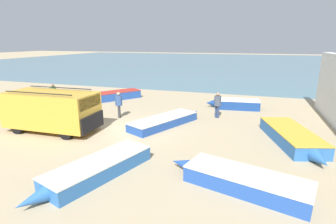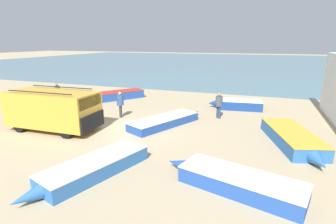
{
  "view_description": "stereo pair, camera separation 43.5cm",
  "coord_description": "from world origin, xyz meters",
  "px_view_note": "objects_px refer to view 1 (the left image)",
  "views": [
    {
      "loc": [
        6.25,
        -12.31,
        4.73
      ],
      "look_at": [
        1.98,
        0.81,
        1.0
      ],
      "focal_mm": 28.0,
      "sensor_mm": 36.0,
      "label": 1
    },
    {
      "loc": [
        6.67,
        -12.17,
        4.73
      ],
      "look_at": [
        1.98,
        0.81,
        1.0
      ],
      "focal_mm": 28.0,
      "sensor_mm": 36.0,
      "label": 2
    }
  ],
  "objects_px": {
    "fishing_rowboat_3": "(241,180)",
    "fishing_rowboat_0": "(112,96)",
    "fishing_rowboat_1": "(96,169)",
    "fishing_rowboat_5": "(235,104)",
    "parked_van": "(52,110)",
    "fisherman_0": "(53,93)",
    "fishing_rowboat_4": "(166,121)",
    "fishing_rowboat_2": "(293,137)",
    "fisherman_2": "(218,103)",
    "fisherman_1": "(119,102)"
  },
  "relations": [
    {
      "from": "parked_van",
      "to": "fishing_rowboat_2",
      "type": "distance_m",
      "value": 12.36
    },
    {
      "from": "fisherman_1",
      "to": "fisherman_2",
      "type": "bearing_deg",
      "value": 177.96
    },
    {
      "from": "fishing_rowboat_1",
      "to": "fishing_rowboat_5",
      "type": "distance_m",
      "value": 12.51
    },
    {
      "from": "fishing_rowboat_3",
      "to": "fishing_rowboat_5",
      "type": "distance_m",
      "value": 11.08
    },
    {
      "from": "fishing_rowboat_2",
      "to": "fishing_rowboat_0",
      "type": "bearing_deg",
      "value": -131.49
    },
    {
      "from": "fisherman_2",
      "to": "fisherman_0",
      "type": "bearing_deg",
      "value": 129.91
    },
    {
      "from": "fishing_rowboat_1",
      "to": "fishing_rowboat_5",
      "type": "bearing_deg",
      "value": 179.25
    },
    {
      "from": "parked_van",
      "to": "fisherman_2",
      "type": "height_order",
      "value": "parked_van"
    },
    {
      "from": "fishing_rowboat_0",
      "to": "fishing_rowboat_1",
      "type": "distance_m",
      "value": 13.07
    },
    {
      "from": "fishing_rowboat_0",
      "to": "fishing_rowboat_5",
      "type": "bearing_deg",
      "value": 127.15
    },
    {
      "from": "parked_van",
      "to": "fishing_rowboat_1",
      "type": "height_order",
      "value": "parked_van"
    },
    {
      "from": "fishing_rowboat_3",
      "to": "fishing_rowboat_5",
      "type": "xyz_separation_m",
      "value": [
        -1.0,
        11.04,
        0.04
      ]
    },
    {
      "from": "fishing_rowboat_4",
      "to": "fisherman_1",
      "type": "height_order",
      "value": "fisherman_1"
    },
    {
      "from": "fishing_rowboat_0",
      "to": "fisherman_1",
      "type": "height_order",
      "value": "fisherman_1"
    },
    {
      "from": "fisherman_0",
      "to": "fisherman_2",
      "type": "height_order",
      "value": "fisherman_0"
    },
    {
      "from": "fisherman_0",
      "to": "fisherman_1",
      "type": "relative_size",
      "value": 0.99
    },
    {
      "from": "fishing_rowboat_4",
      "to": "fishing_rowboat_3",
      "type": "bearing_deg",
      "value": -116.14
    },
    {
      "from": "fishing_rowboat_2",
      "to": "parked_van",
      "type": "bearing_deg",
      "value": -97.69
    },
    {
      "from": "parked_van",
      "to": "fishing_rowboat_3",
      "type": "bearing_deg",
      "value": -17.44
    },
    {
      "from": "fishing_rowboat_3",
      "to": "fishing_rowboat_0",
      "type": "bearing_deg",
      "value": -29.2
    },
    {
      "from": "fishing_rowboat_0",
      "to": "fishing_rowboat_4",
      "type": "distance_m",
      "value": 8.25
    },
    {
      "from": "fishing_rowboat_1",
      "to": "fishing_rowboat_4",
      "type": "bearing_deg",
      "value": -166.17
    },
    {
      "from": "fishing_rowboat_5",
      "to": "parked_van",
      "type": "bearing_deg",
      "value": 35.35
    },
    {
      "from": "parked_van",
      "to": "fishing_rowboat_3",
      "type": "relative_size",
      "value": 1.02
    },
    {
      "from": "fisherman_2",
      "to": "fishing_rowboat_1",
      "type": "bearing_deg",
      "value": -161.47
    },
    {
      "from": "fisherman_0",
      "to": "fishing_rowboat_2",
      "type": "bearing_deg",
      "value": 1.59
    },
    {
      "from": "fishing_rowboat_0",
      "to": "fishing_rowboat_3",
      "type": "distance_m",
      "value": 15.43
    },
    {
      "from": "fishing_rowboat_3",
      "to": "fisherman_1",
      "type": "bearing_deg",
      "value": -23.06
    },
    {
      "from": "fishing_rowboat_3",
      "to": "fishing_rowboat_1",
      "type": "bearing_deg",
      "value": 24.43
    },
    {
      "from": "fisherman_0",
      "to": "parked_van",
      "type": "bearing_deg",
      "value": -38.06
    },
    {
      "from": "fishing_rowboat_0",
      "to": "fishing_rowboat_1",
      "type": "bearing_deg",
      "value": 63.15
    },
    {
      "from": "parked_van",
      "to": "fishing_rowboat_0",
      "type": "xyz_separation_m",
      "value": [
        -0.97,
        7.98,
        -0.85
      ]
    },
    {
      "from": "fishing_rowboat_4",
      "to": "fishing_rowboat_1",
      "type": "bearing_deg",
      "value": -158.9
    },
    {
      "from": "fisherman_2",
      "to": "fishing_rowboat_5",
      "type": "bearing_deg",
      "value": 20.49
    },
    {
      "from": "fishing_rowboat_3",
      "to": "fishing_rowboat_4",
      "type": "xyz_separation_m",
      "value": [
        -4.54,
        5.69,
        -0.04
      ]
    },
    {
      "from": "fishing_rowboat_1",
      "to": "fishing_rowboat_3",
      "type": "xyz_separation_m",
      "value": [
        5.02,
        0.81,
        0.01
      ]
    },
    {
      "from": "fisherman_2",
      "to": "fisherman_1",
      "type": "bearing_deg",
      "value": 145.58
    },
    {
      "from": "fishing_rowboat_0",
      "to": "fishing_rowboat_2",
      "type": "height_order",
      "value": "fishing_rowboat_0"
    },
    {
      "from": "parked_van",
      "to": "fishing_rowboat_1",
      "type": "relative_size",
      "value": 0.98
    },
    {
      "from": "fishing_rowboat_2",
      "to": "fishing_rowboat_4",
      "type": "distance_m",
      "value": 6.73
    },
    {
      "from": "fishing_rowboat_3",
      "to": "fishing_rowboat_5",
      "type": "bearing_deg",
      "value": -69.54
    },
    {
      "from": "fisherman_1",
      "to": "fisherman_2",
      "type": "height_order",
      "value": "fisherman_1"
    },
    {
      "from": "fishing_rowboat_2",
      "to": "fisherman_0",
      "type": "height_order",
      "value": "fisherman_0"
    },
    {
      "from": "fishing_rowboat_2",
      "to": "fisherman_1",
      "type": "distance_m",
      "value": 10.1
    },
    {
      "from": "fishing_rowboat_1",
      "to": "fisherman_0",
      "type": "relative_size",
      "value": 3.1
    },
    {
      "from": "fishing_rowboat_3",
      "to": "fishing_rowboat_4",
      "type": "relative_size",
      "value": 0.92
    },
    {
      "from": "parked_van",
      "to": "fisherman_2",
      "type": "distance_m",
      "value": 9.71
    },
    {
      "from": "fishing_rowboat_4",
      "to": "fisherman_1",
      "type": "bearing_deg",
      "value": 106.27
    },
    {
      "from": "fishing_rowboat_5",
      "to": "fisherman_0",
      "type": "distance_m",
      "value": 13.6
    },
    {
      "from": "fishing_rowboat_4",
      "to": "fisherman_0",
      "type": "height_order",
      "value": "fisherman_0"
    }
  ]
}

